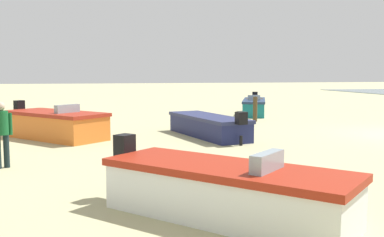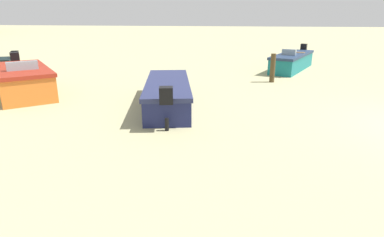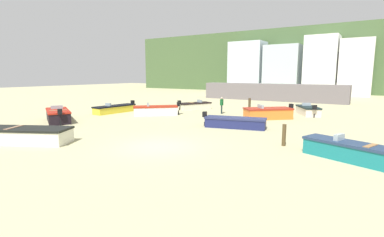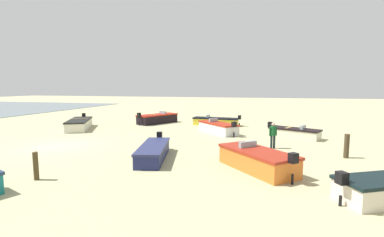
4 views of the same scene
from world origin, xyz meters
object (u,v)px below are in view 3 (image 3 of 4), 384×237
object	(u,v)px
boat_cream_2	(25,135)
boat_orange_4	(268,113)
boat_black_6	(58,115)
beach_walker_foreground	(222,104)
mooring_post_mid_beach	(249,104)
mooring_post_near_water	(284,135)
boat_teal_7	(356,152)
boat_navy_0	(235,122)
boat_yellow_8	(115,109)
boat_white_5	(156,110)
boat_cream_3	(195,106)
boat_cream_1	(308,110)

from	to	relation	value
boat_cream_2	boat_orange_4	world-z (taller)	boat_orange_4
boat_black_6	beach_walker_foreground	world-z (taller)	beach_walker_foreground
mooring_post_mid_beach	mooring_post_near_water	bearing A→B (deg)	-61.94
boat_orange_4	boat_teal_7	distance (m)	12.31
boat_cream_2	mooring_post_near_water	bearing A→B (deg)	92.99
boat_navy_0	mooring_post_near_water	world-z (taller)	mooring_post_near_water
boat_teal_7	boat_yellow_8	xyz separation A→B (m)	(-21.26, 5.68, -0.04)
mooring_post_mid_beach	beach_walker_foreground	xyz separation A→B (m)	(-1.40, -3.79, 0.30)
boat_white_5	mooring_post_near_water	size ratio (longest dim) A/B	3.36
boat_yellow_8	boat_orange_4	bearing A→B (deg)	-158.99
boat_yellow_8	boat_teal_7	bearing A→B (deg)	168.94
boat_cream_2	boat_cream_3	xyz separation A→B (m)	(-0.33, 18.47, -0.06)
boat_cream_2	boat_black_6	world-z (taller)	boat_black_6
mooring_post_near_water	boat_cream_3	bearing A→B (deg)	138.30
boat_cream_2	mooring_post_near_water	xyz separation A→B (m)	(12.36, 7.16, 0.14)
boat_white_5	mooring_post_near_water	distance (m)	14.42
boat_yellow_8	mooring_post_near_water	world-z (taller)	mooring_post_near_water
boat_navy_0	boat_cream_3	size ratio (longest dim) A/B	1.20
boat_navy_0	boat_black_6	bearing A→B (deg)	-82.17
boat_orange_4	boat_black_6	world-z (taller)	boat_black_6
boat_cream_2	boat_yellow_8	bearing A→B (deg)	178.09
boat_black_6	mooring_post_near_water	distance (m)	17.81
boat_cream_3	boat_white_5	distance (m)	5.93
boat_teal_7	beach_walker_foreground	xyz separation A→B (m)	(-12.01, 10.87, 0.52)
boat_navy_0	boat_cream_3	bearing A→B (deg)	-146.60
boat_cream_3	boat_cream_1	bearing A→B (deg)	35.17
boat_cream_2	boat_teal_7	distance (m)	16.89
boat_cream_3	boat_orange_4	world-z (taller)	boat_orange_4
boat_cream_2	boat_cream_3	distance (m)	18.47
boat_black_6	boat_orange_4	bearing A→B (deg)	-24.47
mooring_post_mid_beach	boat_teal_7	bearing A→B (deg)	-54.10
boat_yellow_8	beach_walker_foreground	world-z (taller)	beach_walker_foreground
mooring_post_mid_beach	boat_white_5	bearing A→B (deg)	-127.67
boat_cream_2	mooring_post_near_water	size ratio (longest dim) A/B	4.40
boat_orange_4	boat_yellow_8	size ratio (longest dim) A/B	0.85
boat_black_6	beach_walker_foreground	size ratio (longest dim) A/B	2.86
boat_cream_1	boat_orange_4	size ratio (longest dim) A/B	0.91
beach_walker_foreground	boat_black_6	bearing A→B (deg)	-67.75
mooring_post_near_water	boat_yellow_8	bearing A→B (deg)	165.94
boat_yellow_8	boat_navy_0	bearing A→B (deg)	179.40
boat_navy_0	boat_white_5	world-z (taller)	boat_white_5
boat_cream_1	mooring_post_mid_beach	world-z (taller)	mooring_post_mid_beach
boat_black_6	beach_walker_foreground	xyz separation A→B (m)	(9.17, 11.37, 0.46)
boat_orange_4	boat_white_5	bearing A→B (deg)	67.43
boat_black_6	mooring_post_near_water	world-z (taller)	boat_black_6
boat_cream_3	boat_yellow_8	bearing A→B (deg)	-100.80
boat_cream_2	boat_yellow_8	size ratio (longest dim) A/B	1.08
boat_teal_7	mooring_post_near_water	bearing A→B (deg)	91.74
boat_white_5	mooring_post_mid_beach	bearing A→B (deg)	-80.85
boat_black_6	boat_yellow_8	xyz separation A→B (m)	(-0.09, 6.17, -0.10)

